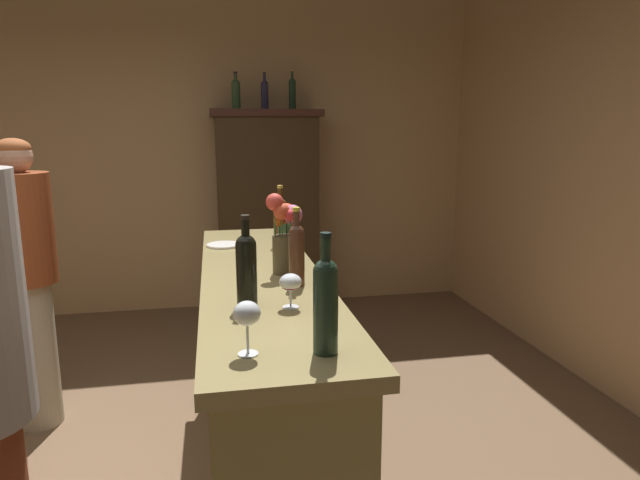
% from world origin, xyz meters
% --- Properties ---
extents(wall_back, '(5.70, 0.12, 2.96)m').
position_xyz_m(wall_back, '(0.00, 2.92, 1.48)').
color(wall_back, tan).
rests_on(wall_back, ground).
extents(bar_counter, '(0.52, 2.21, 1.02)m').
position_xyz_m(bar_counter, '(0.60, 0.14, 0.51)').
color(bar_counter, olive).
rests_on(bar_counter, ground).
extents(display_cabinet, '(0.95, 0.47, 1.81)m').
position_xyz_m(display_cabinet, '(0.87, 2.59, 0.94)').
color(display_cabinet, '#342514').
rests_on(display_cabinet, ground).
extents(wine_bottle_pinot, '(0.07, 0.07, 0.33)m').
position_xyz_m(wine_bottle_pinot, '(0.51, -0.31, 1.16)').
color(wine_bottle_pinot, black).
rests_on(wine_bottle_pinot, bar_counter).
extents(wine_bottle_chardonnay, '(0.07, 0.07, 0.28)m').
position_xyz_m(wine_bottle_chardonnay, '(0.73, 0.33, 1.14)').
color(wine_bottle_chardonnay, '#2F4E32').
rests_on(wine_bottle_chardonnay, bar_counter).
extents(wine_bottle_merlot, '(0.08, 0.08, 0.33)m').
position_xyz_m(wine_bottle_merlot, '(0.76, 0.71, 1.16)').
color(wine_bottle_merlot, '#452812').
rests_on(wine_bottle_merlot, bar_counter).
extents(wine_bottle_malbec, '(0.06, 0.06, 0.32)m').
position_xyz_m(wine_bottle_malbec, '(0.72, -0.08, 1.16)').
color(wine_bottle_malbec, '#4D2C1C').
rests_on(wine_bottle_malbec, bar_counter).
extents(wine_bottle_rose, '(0.07, 0.07, 0.35)m').
position_xyz_m(wine_bottle_rose, '(0.70, -0.78, 1.17)').
color(wine_bottle_rose, '#1F3324').
rests_on(wine_bottle_rose, bar_counter).
extents(wine_glass_front, '(0.08, 0.08, 0.16)m').
position_xyz_m(wine_glass_front, '(0.48, -0.75, 1.13)').
color(wine_glass_front, white).
rests_on(wine_glass_front, bar_counter).
extents(wine_glass_mid, '(0.08, 0.08, 0.13)m').
position_xyz_m(wine_glass_mid, '(0.66, -0.36, 1.11)').
color(wine_glass_mid, white).
rests_on(wine_glass_mid, bar_counter).
extents(flower_arrangement, '(0.16, 0.14, 0.36)m').
position_xyz_m(flower_arrangement, '(0.70, 0.12, 1.20)').
color(flower_arrangement, '#473C26').
rests_on(flower_arrangement, bar_counter).
extents(cheese_plate, '(0.19, 0.19, 0.01)m').
position_xyz_m(cheese_plate, '(0.45, 0.76, 1.02)').
color(cheese_plate, white).
rests_on(cheese_plate, bar_counter).
extents(display_bottle_left, '(0.07, 0.07, 0.31)m').
position_xyz_m(display_bottle_left, '(0.62, 2.59, 1.95)').
color(display_bottle_left, '#304C2B').
rests_on(display_bottle_left, display_cabinet).
extents(display_bottle_midleft, '(0.06, 0.06, 0.31)m').
position_xyz_m(display_bottle_midleft, '(0.87, 2.59, 1.95)').
color(display_bottle_midleft, '#26243F').
rests_on(display_bottle_midleft, display_cabinet).
extents(display_bottle_center, '(0.06, 0.06, 0.34)m').
position_xyz_m(display_bottle_center, '(1.10, 2.59, 1.96)').
color(display_bottle_center, '#1B3120').
rests_on(display_bottle_center, display_cabinet).
extents(patron_by_cabinet, '(0.32, 0.32, 1.60)m').
position_xyz_m(patron_by_cabinet, '(-0.61, 0.89, 0.89)').
color(patron_by_cabinet, '#AEA28B').
rests_on(patron_by_cabinet, ground).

